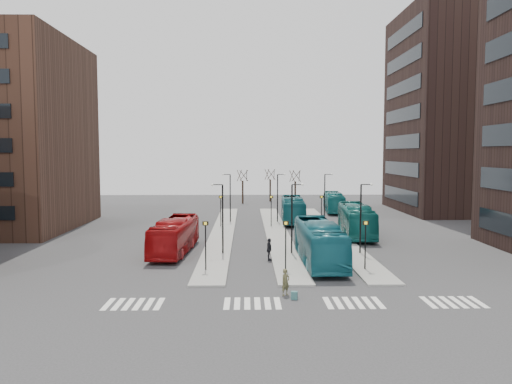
{
  "coord_description": "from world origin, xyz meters",
  "views": [
    {
      "loc": [
        -1.33,
        -24.88,
        8.91
      ],
      "look_at": [
        -0.39,
        24.41,
        5.0
      ],
      "focal_mm": 35.0,
      "sensor_mm": 36.0,
      "label": 1
    }
  ],
  "objects_px": {
    "commuter_a": "(178,245)",
    "commuter_c": "(314,249)",
    "red_bus": "(175,236)",
    "teal_bus_b": "(293,209)",
    "teal_bus_a": "(319,242)",
    "teal_bus_d": "(334,202)",
    "teal_bus_c": "(356,220)",
    "traveller": "(286,282)",
    "commuter_b": "(269,249)",
    "suitcase": "(294,295)"
  },
  "relations": [
    {
      "from": "commuter_a",
      "to": "commuter_c",
      "type": "distance_m",
      "value": 11.66
    },
    {
      "from": "red_bus",
      "to": "teal_bus_b",
      "type": "distance_m",
      "value": 23.02
    },
    {
      "from": "commuter_a",
      "to": "teal_bus_a",
      "type": "bearing_deg",
      "value": 158.13
    },
    {
      "from": "red_bus",
      "to": "teal_bus_d",
      "type": "height_order",
      "value": "red_bus"
    },
    {
      "from": "red_bus",
      "to": "teal_bus_a",
      "type": "xyz_separation_m",
      "value": [
        12.25,
        -4.4,
        0.15
      ]
    },
    {
      "from": "teal_bus_a",
      "to": "commuter_a",
      "type": "height_order",
      "value": "teal_bus_a"
    },
    {
      "from": "red_bus",
      "to": "teal_bus_a",
      "type": "bearing_deg",
      "value": -16.02
    },
    {
      "from": "teal_bus_c",
      "to": "traveller",
      "type": "bearing_deg",
      "value": -107.48
    },
    {
      "from": "teal_bus_a",
      "to": "traveller",
      "type": "bearing_deg",
      "value": -110.83
    },
    {
      "from": "teal_bus_a",
      "to": "commuter_c",
      "type": "distance_m",
      "value": 1.61
    },
    {
      "from": "teal_bus_a",
      "to": "commuter_b",
      "type": "xyz_separation_m",
      "value": [
        -3.99,
        0.92,
        -0.76
      ]
    },
    {
      "from": "red_bus",
      "to": "teal_bus_d",
      "type": "distance_m",
      "value": 35.92
    },
    {
      "from": "teal_bus_c",
      "to": "teal_bus_a",
      "type": "bearing_deg",
      "value": -108.96
    },
    {
      "from": "commuter_a",
      "to": "teal_bus_c",
      "type": "bearing_deg",
      "value": -157.9
    },
    {
      "from": "commuter_a",
      "to": "commuter_b",
      "type": "distance_m",
      "value": 8.01
    },
    {
      "from": "red_bus",
      "to": "teal_bus_a",
      "type": "distance_m",
      "value": 13.01
    },
    {
      "from": "red_bus",
      "to": "teal_bus_d",
      "type": "relative_size",
      "value": 1.05
    },
    {
      "from": "teal_bus_c",
      "to": "commuter_c",
      "type": "height_order",
      "value": "teal_bus_c"
    },
    {
      "from": "teal_bus_a",
      "to": "commuter_a",
      "type": "xyz_separation_m",
      "value": [
        -11.75,
        2.87,
        -0.74
      ]
    },
    {
      "from": "teal_bus_b",
      "to": "commuter_b",
      "type": "distance_m",
      "value": 23.27
    },
    {
      "from": "suitcase",
      "to": "teal_bus_b",
      "type": "relative_size",
      "value": 0.04
    },
    {
      "from": "teal_bus_d",
      "to": "traveller",
      "type": "xyz_separation_m",
      "value": [
        -10.69,
        -43.71,
        -0.62
      ]
    },
    {
      "from": "teal_bus_d",
      "to": "commuter_b",
      "type": "bearing_deg",
      "value": -103.42
    },
    {
      "from": "commuter_a",
      "to": "commuter_c",
      "type": "bearing_deg",
      "value": 164.39
    },
    {
      "from": "teal_bus_a",
      "to": "commuter_b",
      "type": "height_order",
      "value": "teal_bus_a"
    },
    {
      "from": "red_bus",
      "to": "teal_bus_a",
      "type": "height_order",
      "value": "teal_bus_a"
    },
    {
      "from": "traveller",
      "to": "commuter_a",
      "type": "relative_size",
      "value": 0.89
    },
    {
      "from": "traveller",
      "to": "commuter_a",
      "type": "height_order",
      "value": "commuter_a"
    },
    {
      "from": "teal_bus_d",
      "to": "commuter_a",
      "type": "xyz_separation_m",
      "value": [
        -19.02,
        -31.68,
        -0.52
      ]
    },
    {
      "from": "teal_bus_c",
      "to": "traveller",
      "type": "xyz_separation_m",
      "value": [
        -9.34,
        -22.33,
        -0.84
      ]
    },
    {
      "from": "teal_bus_c",
      "to": "commuter_a",
      "type": "xyz_separation_m",
      "value": [
        -17.67,
        -10.31,
        -0.74
      ]
    },
    {
      "from": "traveller",
      "to": "commuter_b",
      "type": "height_order",
      "value": "commuter_b"
    },
    {
      "from": "red_bus",
      "to": "commuter_a",
      "type": "xyz_separation_m",
      "value": [
        0.49,
        -1.53,
        -0.59
      ]
    },
    {
      "from": "red_bus",
      "to": "traveller",
      "type": "bearing_deg",
      "value": -53.19
    },
    {
      "from": "traveller",
      "to": "commuter_c",
      "type": "relative_size",
      "value": 1.01
    },
    {
      "from": "teal_bus_d",
      "to": "commuter_c",
      "type": "bearing_deg",
      "value": -97.59
    },
    {
      "from": "teal_bus_a",
      "to": "teal_bus_b",
      "type": "bearing_deg",
      "value": 89.42
    },
    {
      "from": "red_bus",
      "to": "teal_bus_b",
      "type": "relative_size",
      "value": 0.95
    },
    {
      "from": "red_bus",
      "to": "suitcase",
      "type": "bearing_deg",
      "value": -53.45
    },
    {
      "from": "suitcase",
      "to": "teal_bus_a",
      "type": "distance_m",
      "value": 10.54
    },
    {
      "from": "teal_bus_d",
      "to": "traveller",
      "type": "bearing_deg",
      "value": -98.66
    },
    {
      "from": "red_bus",
      "to": "commuter_a",
      "type": "bearing_deg",
      "value": -68.4
    },
    {
      "from": "commuter_a",
      "to": "teal_bus_d",
      "type": "bearing_deg",
      "value": -129.15
    },
    {
      "from": "commuter_a",
      "to": "commuter_c",
      "type": "relative_size",
      "value": 1.13
    },
    {
      "from": "commuter_c",
      "to": "traveller",
      "type": "bearing_deg",
      "value": -1.29
    },
    {
      "from": "commuter_b",
      "to": "teal_bus_d",
      "type": "bearing_deg",
      "value": -14.46
    },
    {
      "from": "teal_bus_a",
      "to": "traveller",
      "type": "relative_size",
      "value": 7.22
    },
    {
      "from": "commuter_b",
      "to": "commuter_c",
      "type": "distance_m",
      "value": 3.82
    },
    {
      "from": "red_bus",
      "to": "commuter_c",
      "type": "bearing_deg",
      "value": -10.43
    },
    {
      "from": "suitcase",
      "to": "commuter_b",
      "type": "height_order",
      "value": "commuter_b"
    }
  ]
}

